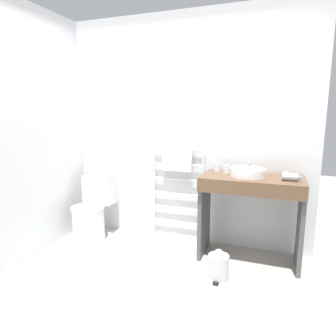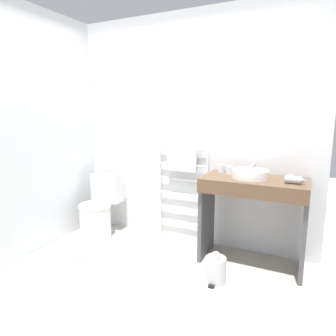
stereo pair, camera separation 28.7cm
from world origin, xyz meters
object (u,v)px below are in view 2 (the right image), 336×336
Objects in this scene: towel_radiator at (182,174)px; cup_near_edge at (230,170)px; sink_basin at (250,174)px; trash_bin at (215,269)px; toilet at (99,211)px; cup_near_wall at (221,168)px; hair_dryer at (294,179)px.

cup_near_edge is (0.59, -0.14, 0.12)m from towel_radiator.
trash_bin is (-0.17, -0.48, -0.80)m from sink_basin.
toilet is 1.60m from cup_near_wall.
cup_near_wall reaches higher than cup_near_edge.
cup_near_wall is 0.29× the size of trash_bin.
sink_basin is at bearing -24.36° from cup_near_wall.
hair_dryer is at bearing 0.83° from toilet.
sink_basin is at bearing -21.26° from cup_near_edge.
sink_basin reaches higher than hair_dryer.
cup_near_wall is 1.03m from trash_bin.
sink_basin is 4.14× the size of cup_near_wall.
cup_near_edge is at bearing 94.73° from trash_bin.
cup_near_wall is at bearing 103.80° from trash_bin.
cup_near_edge is at bearing 158.74° from sink_basin.
cup_near_edge is 0.46× the size of hair_dryer.
sink_basin is 0.36m from cup_near_wall.
towel_radiator is 1.24m from hair_dryer.
cup_near_edge is 0.98m from trash_bin.
cup_near_wall is at bearing 149.72° from cup_near_edge.
cup_near_edge is (1.57, 0.17, 0.61)m from toilet.
towel_radiator reaches higher than cup_near_wall.
trash_bin is (-0.57, -0.43, -0.79)m from hair_dryer.
cup_near_wall is at bearing 9.00° from toilet.
trash_bin is at bearing -85.27° from cup_near_edge.
cup_near_wall is at bearing 155.64° from sink_basin.
cup_near_wall is (1.46, 0.23, 0.61)m from toilet.
towel_radiator is at bearing 170.88° from cup_near_wall.
cup_near_wall reaches higher than trash_bin.
hair_dryer is (0.40, -0.05, -0.01)m from sink_basin.
toilet is 2.58× the size of trash_bin.
cup_near_wall reaches higher than sink_basin.
cup_near_edge is (-0.22, 0.09, -0.00)m from sink_basin.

